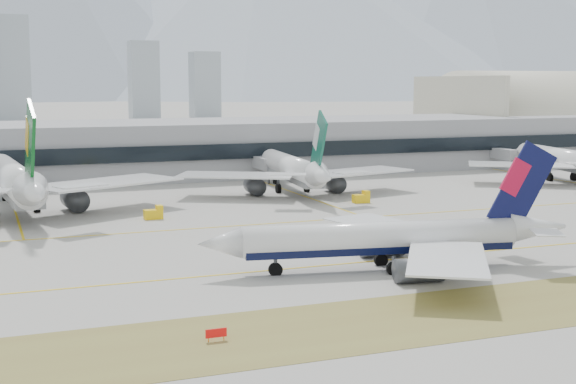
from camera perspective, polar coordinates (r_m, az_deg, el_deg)
name	(u,v)px	position (r m, az deg, el deg)	size (l,w,h in m)	color
ground	(324,257)	(120.08, 2.57, -4.67)	(3000.00, 3000.00, 0.00)	#9F9B94
apron_markings	(573,383)	(75.83, 19.60, -12.64)	(360.00, 122.22, 0.06)	olive
taxiing_airliner	(394,239)	(112.48, 7.52, -3.33)	(53.33, 45.87, 17.98)	white
widebody_eva	(15,183)	(167.01, -18.81, 0.63)	(65.88, 64.63, 23.54)	white
widebody_cathay	(294,170)	(188.47, 0.41, 1.57)	(57.07, 56.15, 20.45)	white
widebody_china_air	(564,161)	(223.22, 19.06, 2.10)	(55.81, 55.37, 20.26)	white
terminal	(160,148)	(227.87, -9.11, 3.08)	(280.00, 43.10, 15.00)	gray
hangar	(558,152)	(316.39, 18.62, 2.73)	(91.00, 60.00, 60.00)	beige
hold_sign_left	(216,333)	(82.20, -5.13, -9.97)	(2.20, 0.15, 1.35)	red
gse_c	(362,198)	(174.34, 5.26, -0.43)	(3.55, 2.00, 2.60)	yellow
gse_b	(154,214)	(155.22, -9.50, -1.52)	(3.55, 2.00, 2.60)	yellow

